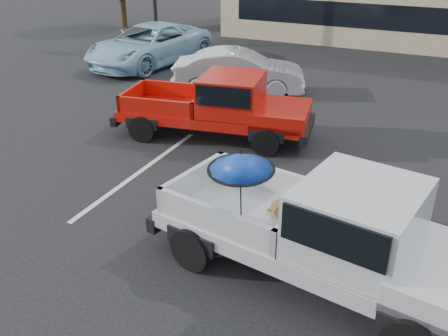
% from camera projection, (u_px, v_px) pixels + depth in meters
% --- Properties ---
extents(ground, '(90.00, 90.00, 0.00)m').
position_uv_depth(ground, '(219.00, 248.00, 8.97)').
color(ground, black).
rests_on(ground, ground).
extents(stripe_left, '(0.12, 5.00, 0.01)m').
position_uv_depth(stripe_left, '(141.00, 171.00, 11.73)').
color(stripe_left, silver).
rests_on(stripe_left, ground).
extents(stripe_right, '(0.12, 5.00, 0.01)m').
position_uv_depth(stripe_right, '(407.00, 231.00, 9.46)').
color(stripe_right, silver).
rests_on(stripe_right, ground).
extents(silver_pickup, '(5.95, 2.94, 2.06)m').
position_uv_depth(silver_pickup, '(341.00, 231.00, 7.55)').
color(silver_pickup, black).
rests_on(silver_pickup, ground).
extents(red_pickup, '(5.48, 2.65, 1.73)m').
position_uv_depth(red_pickup, '(226.00, 104.00, 13.19)').
color(red_pickup, black).
rests_on(red_pickup, ground).
extents(silver_sedan, '(4.66, 2.94, 1.45)m').
position_uv_depth(silver_sedan, '(239.00, 72.00, 16.91)').
color(silver_sedan, silver).
rests_on(silver_sedan, ground).
extents(blue_suv, '(3.51, 6.08, 1.60)m').
position_uv_depth(blue_suv, '(149.00, 45.00, 20.34)').
color(blue_suv, '#96C3DF').
rests_on(blue_suv, ground).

